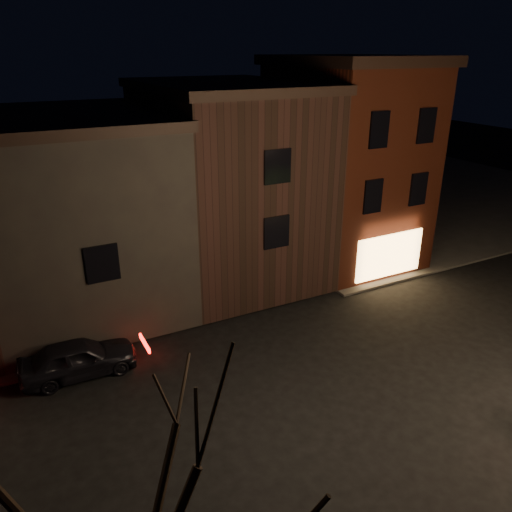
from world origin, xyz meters
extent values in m
plane|color=black|center=(0.00, 0.00, 0.00)|extent=(120.00, 120.00, 0.00)
cube|color=#2D2B28|center=(20.00, 20.00, 0.06)|extent=(30.00, 30.00, 0.12)
cube|color=#3D150A|center=(8.00, 9.50, 5.12)|extent=(6.00, 8.00, 10.00)
cube|color=black|center=(8.00, 9.50, 10.37)|extent=(6.50, 8.50, 0.50)
cube|color=#EDB96A|center=(8.00, 5.45, 1.42)|extent=(4.00, 0.12, 2.20)
cube|color=black|center=(1.50, 10.50, 4.62)|extent=(7.00, 10.00, 9.00)
cube|color=black|center=(1.50, 10.50, 9.32)|extent=(7.30, 10.30, 0.40)
cube|color=black|center=(-5.75, 10.50, 4.12)|extent=(7.50, 10.00, 8.00)
cube|color=black|center=(-5.75, 10.50, 8.32)|extent=(7.80, 10.30, 0.40)
imported|color=black|center=(-7.13, 4.50, 0.69)|extent=(4.06, 1.71, 1.37)
camera|label=1|loc=(-8.47, -11.75, 10.88)|focal=35.00mm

